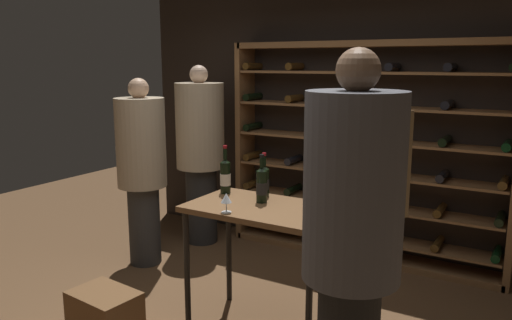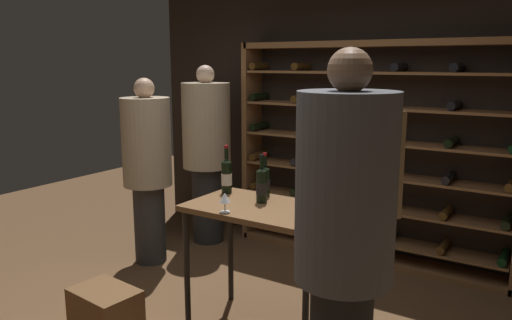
# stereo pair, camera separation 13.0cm
# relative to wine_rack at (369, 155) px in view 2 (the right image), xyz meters

# --- Properties ---
(back_wall) EXTENTS (4.68, 0.10, 2.84)m
(back_wall) POSITION_rel_wine_rack_xyz_m (-0.34, 0.21, 0.36)
(back_wall) COLOR black
(back_wall) RESTS_ON ground
(wine_rack) EXTENTS (2.78, 0.32, 2.15)m
(wine_rack) POSITION_rel_wine_rack_xyz_m (0.00, 0.00, 0.00)
(wine_rack) COLOR brown
(wine_rack) RESTS_ON ground
(tasting_table) EXTENTS (1.07, 0.65, 0.95)m
(tasting_table) POSITION_rel_wine_rack_xyz_m (-0.13, -1.73, -0.22)
(tasting_table) COLOR brown
(tasting_table) RESTS_ON ground
(person_guest_plum_blouse) EXTENTS (0.50, 0.50, 2.02)m
(person_guest_plum_blouse) POSITION_rel_wine_rack_xyz_m (0.76, -2.39, 0.06)
(person_guest_plum_blouse) COLOR black
(person_guest_plum_blouse) RESTS_ON ground
(person_guest_khaki) EXTENTS (0.51, 0.51, 1.92)m
(person_guest_khaki) POSITION_rel_wine_rack_xyz_m (-1.65, -0.45, -0.00)
(person_guest_khaki) COLOR #262626
(person_guest_khaki) RESTS_ON ground
(person_guest_blue_shirt) EXTENTS (0.47, 0.47, 1.81)m
(person_guest_blue_shirt) POSITION_rel_wine_rack_xyz_m (-1.77, -1.22, -0.07)
(person_guest_blue_shirt) COLOR #323232
(person_guest_blue_shirt) RESTS_ON ground
(wine_crate) EXTENTS (0.51, 0.39, 0.35)m
(wine_crate) POSITION_rel_wine_rack_xyz_m (-1.05, -2.40, -0.89)
(wine_crate) COLOR brown
(wine_crate) RESTS_ON ground
(wine_bottle_green_slim) EXTENTS (0.08, 0.08, 0.38)m
(wine_bottle_green_slim) POSITION_rel_wine_rack_xyz_m (-0.57, -1.57, 0.03)
(wine_bottle_green_slim) COLOR black
(wine_bottle_green_slim) RESTS_ON tasting_table
(wine_bottle_red_label) EXTENTS (0.08, 0.08, 0.35)m
(wine_bottle_red_label) POSITION_rel_wine_rack_xyz_m (-0.19, -1.65, 0.02)
(wine_bottle_red_label) COLOR black
(wine_bottle_red_label) RESTS_ON tasting_table
(wine_bottle_amber_reserve) EXTENTS (0.08, 0.08, 0.33)m
(wine_bottle_amber_reserve) POSITION_rel_wine_rack_xyz_m (-0.26, -1.50, 0.01)
(wine_bottle_amber_reserve) COLOR black
(wine_bottle_amber_reserve) RESTS_ON tasting_table
(wine_glass_stemmed_left) EXTENTS (0.07, 0.07, 0.14)m
(wine_glass_stemmed_left) POSITION_rel_wine_rack_xyz_m (-0.27, -1.99, -0.01)
(wine_glass_stemmed_left) COLOR silver
(wine_glass_stemmed_left) RESTS_ON tasting_table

